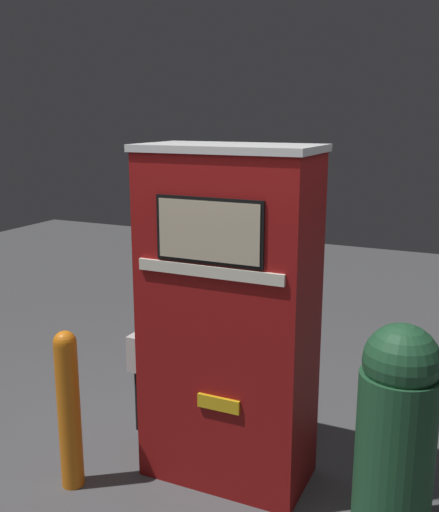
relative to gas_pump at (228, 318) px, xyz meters
name	(u,v)px	position (x,y,z in m)	size (l,w,h in m)	color
ground_plane	(210,495)	(0.00, -0.25, -0.99)	(14.00, 14.00, 0.00)	#4C4C4F
gas_pump	(228,318)	(0.00, 0.00, 0.00)	(1.06, 0.54, 1.97)	maroon
safety_bollard	(69,406)	(-0.78, -0.50, -0.49)	(0.13, 0.13, 0.96)	orange
trash_bin	(396,433)	(0.99, -0.18, -0.40)	(0.39, 0.39, 1.16)	#1E4C2D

